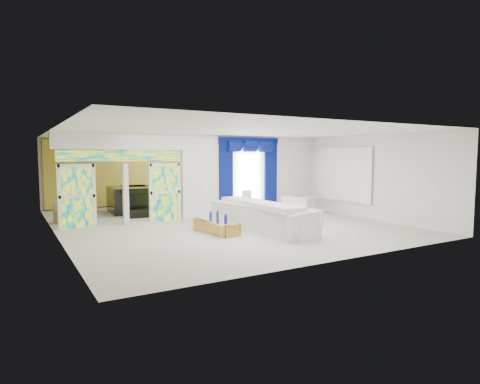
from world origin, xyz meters
TOP-DOWN VIEW (x-y plane):
  - floor at (0.00, 0.00)m, footprint 12.00×12.00m
  - dividing_wall at (2.15, 1.00)m, footprint 5.70×0.18m
  - dividing_header at (-2.85, 1.00)m, footprint 4.30×0.18m
  - stained_panel_left at (-4.28, 1.00)m, footprint 0.95×0.04m
  - stained_panel_right at (-1.42, 1.00)m, footprint 0.95×0.04m
  - stained_transom at (-2.85, 1.00)m, footprint 4.00×0.05m
  - window_pane at (1.90, 0.90)m, footprint 1.00×0.02m
  - blue_drape_left at (0.90, 0.87)m, footprint 0.55×0.10m
  - blue_drape_right at (2.90, 0.87)m, footprint 0.55×0.10m
  - blue_pelmet at (1.90, 0.87)m, footprint 2.60×0.12m
  - wall_mirror at (4.94, -1.00)m, footprint 0.04×2.70m
  - gold_curtains at (0.00, 5.90)m, footprint 9.70×0.12m
  - white_sofa at (0.46, -2.17)m, footprint 1.49×4.07m
  - coffee_table at (-0.89, -1.87)m, footprint 0.80×1.70m
  - console_table at (1.91, 0.57)m, footprint 1.18×0.39m
  - table_lamp at (1.61, 0.57)m, footprint 0.36×0.36m
  - armchair at (3.70, 0.07)m, footprint 1.33×1.40m
  - grand_piano at (-1.89, 3.82)m, footprint 1.66×2.10m
  - piano_bench at (-1.89, 2.22)m, footprint 0.92×0.41m
  - tv_console at (-4.54, 2.34)m, footprint 0.60×0.57m
  - chandelier at (-2.30, 3.40)m, footprint 0.60×0.60m
  - decanters at (-0.84, -1.98)m, footprint 0.12×1.13m

SIDE VIEW (x-z plane):
  - floor at x=0.00m, z-range 0.00..0.00m
  - piano_bench at x=-1.89m, z-range 0.00..0.30m
  - coffee_table at x=-0.89m, z-range 0.00..0.36m
  - console_table at x=1.91m, z-range 0.00..0.39m
  - armchair at x=3.70m, z-range 0.00..0.71m
  - tv_console at x=-4.54m, z-range 0.00..0.74m
  - white_sofa at x=0.46m, z-range 0.00..0.76m
  - decanters at x=-0.84m, z-range 0.34..0.58m
  - grand_piano at x=-1.89m, z-range 0.00..1.02m
  - table_lamp at x=1.61m, z-range 0.39..0.97m
  - stained_panel_left at x=-4.28m, z-range 0.00..2.00m
  - stained_panel_right at x=-1.42m, z-range 0.00..2.00m
  - blue_drape_left at x=0.90m, z-range 0.00..2.80m
  - blue_drape_right at x=2.90m, z-range 0.00..2.80m
  - window_pane at x=1.90m, z-range 0.30..2.60m
  - dividing_wall at x=2.15m, z-range 0.00..3.00m
  - gold_curtains at x=0.00m, z-range 0.05..2.95m
  - wall_mirror at x=4.94m, z-range 0.60..2.50m
  - stained_transom at x=-2.85m, z-range 2.08..2.42m
  - chandelier at x=-2.30m, z-range 2.35..2.95m
  - dividing_header at x=-2.85m, z-range 2.45..3.00m
  - blue_pelmet at x=1.90m, z-range 2.69..2.94m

